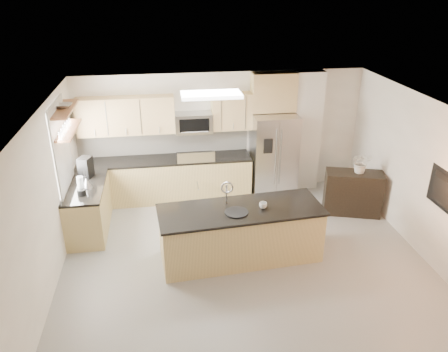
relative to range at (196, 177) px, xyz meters
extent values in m
plane|color=gray|center=(0.60, -2.92, -0.47)|extent=(6.50, 6.50, 0.00)
cube|color=white|center=(0.60, -2.92, 2.13)|extent=(6.00, 6.50, 0.02)
cube|color=white|center=(0.60, 0.33, 0.83)|extent=(6.00, 0.02, 2.60)
cube|color=white|center=(-2.40, -2.92, 0.83)|extent=(0.02, 6.50, 2.60)
cube|color=white|center=(3.60, -2.92, 0.83)|extent=(0.02, 6.50, 2.60)
cube|color=#D7BB76|center=(-0.63, 0.00, -0.03)|extent=(3.55, 0.65, 0.88)
cube|color=black|center=(-0.63, 0.00, 0.43)|extent=(3.55, 0.66, 0.04)
cube|color=beige|center=(-0.63, 0.32, 0.71)|extent=(3.55, 0.02, 0.52)
cube|color=#D7BB76|center=(-2.07, -1.07, -0.03)|extent=(0.65, 1.50, 0.88)
cube|color=black|center=(-2.07, -1.07, 0.43)|extent=(0.66, 1.50, 0.04)
cube|color=black|center=(0.00, 0.00, -0.02)|extent=(0.76, 0.64, 0.90)
cube|color=black|center=(0.00, 0.00, 0.44)|extent=(0.76, 0.62, 0.03)
cube|color=#ABABAD|center=(0.00, -0.30, 0.56)|extent=(0.76, 0.04, 0.22)
cube|color=#D2BA71|center=(-1.34, 0.16, 1.35)|extent=(1.92, 0.33, 0.75)
cube|color=#D2BA71|center=(0.79, 0.16, 1.35)|extent=(0.82, 0.33, 0.75)
cube|color=#ABABAD|center=(0.00, 0.13, 1.16)|extent=(0.76, 0.40, 0.40)
cube|color=black|center=(0.00, -0.07, 1.16)|extent=(0.60, 0.02, 0.28)
cube|color=#ABABAD|center=(1.66, -0.05, 0.42)|extent=(0.92, 0.75, 1.78)
cube|color=gray|center=(1.66, -0.43, 0.42)|extent=(0.02, 0.01, 1.69)
cube|color=black|center=(1.44, -0.44, 0.78)|extent=(0.18, 0.03, 0.30)
cube|color=silver|center=(2.42, 0.18, 0.83)|extent=(0.60, 0.30, 2.60)
cube|color=white|center=(-2.38, -1.07, 1.18)|extent=(0.03, 1.05, 1.55)
cube|color=silver|center=(-2.37, -1.07, 1.18)|extent=(0.03, 1.15, 1.65)
cube|color=brown|center=(-2.25, -0.97, 1.48)|extent=(0.30, 1.20, 0.04)
cube|color=brown|center=(-2.25, -0.97, 1.85)|extent=(0.30, 1.20, 0.04)
cube|color=white|center=(0.20, -1.32, 2.09)|extent=(1.00, 0.50, 0.06)
cube|color=#D7BB76|center=(0.54, -2.33, -0.03)|extent=(2.68, 1.10, 0.89)
cube|color=black|center=(0.54, -2.33, 0.43)|extent=(2.74, 1.17, 0.04)
cube|color=black|center=(0.34, -2.33, 0.42)|extent=(0.55, 0.40, 0.01)
cylinder|color=#ABABAD|center=(0.34, -2.11, 0.62)|extent=(0.03, 0.03, 0.34)
torus|color=#ABABAD|center=(0.34, -2.17, 0.77)|extent=(0.21, 0.03, 0.21)
cube|color=black|center=(3.02, -1.15, -0.03)|extent=(1.18, 0.76, 0.88)
imported|color=silver|center=(0.90, -2.36, 0.50)|extent=(0.17, 0.17, 0.10)
cylinder|color=black|center=(0.45, -2.45, 0.46)|extent=(0.48, 0.48, 0.02)
cylinder|color=black|center=(-2.07, -1.44, 0.50)|extent=(0.15, 0.15, 0.10)
cylinder|color=silver|center=(-2.07, -1.44, 0.67)|extent=(0.11, 0.11, 0.24)
cone|color=#ABABAD|center=(-2.02, -1.17, 0.55)|extent=(0.18, 0.18, 0.20)
cylinder|color=black|center=(-2.02, -1.17, 0.66)|extent=(0.04, 0.04, 0.04)
cube|color=black|center=(-2.09, -0.67, 0.64)|extent=(0.28, 0.31, 0.39)
cylinder|color=#ABABAD|center=(-2.09, -0.74, 0.55)|extent=(0.13, 0.13, 0.14)
imported|color=#ABABAD|center=(-2.25, -0.96, 1.91)|extent=(0.39, 0.39, 0.09)
imported|color=silver|center=(3.11, -1.14, 0.72)|extent=(0.63, 0.56, 0.63)
imported|color=black|center=(3.51, -3.12, 0.88)|extent=(0.14, 1.08, 0.62)
camera|label=1|loc=(-0.63, -8.41, 3.87)|focal=35.00mm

